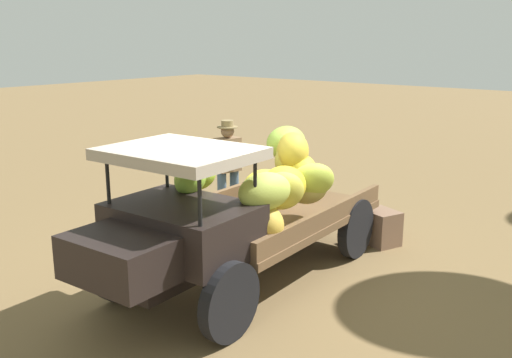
% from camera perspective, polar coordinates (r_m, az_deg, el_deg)
% --- Properties ---
extents(ground_plane, '(60.00, 60.00, 0.00)m').
position_cam_1_polar(ground_plane, '(7.34, -2.09, -10.01)').
color(ground_plane, brown).
extents(truck, '(4.53, 1.96, 1.85)m').
position_cam_1_polar(truck, '(6.95, -1.75, -2.77)').
color(truck, black).
rests_on(truck, ground).
extents(farmer, '(0.52, 0.49, 1.67)m').
position_cam_1_polar(farmer, '(9.44, -2.79, 1.51)').
color(farmer, '#465E75').
rests_on(farmer, ground).
extents(wooden_crate, '(0.56, 0.61, 0.51)m').
position_cam_1_polar(wooden_crate, '(8.66, 12.32, -4.72)').
color(wooden_crate, brown).
rests_on(wooden_crate, ground).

